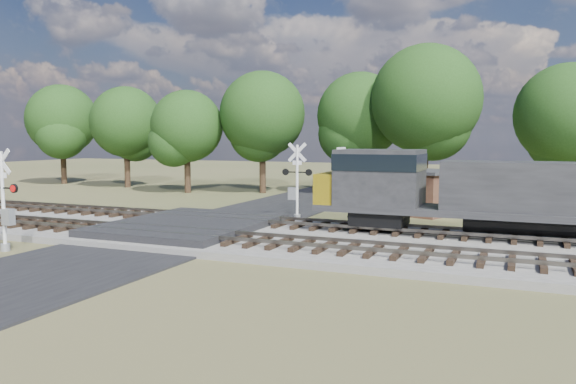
% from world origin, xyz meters
% --- Properties ---
extents(ground, '(160.00, 160.00, 0.00)m').
position_xyz_m(ground, '(0.00, 0.00, 0.00)').
color(ground, '#4B542D').
rests_on(ground, ground).
extents(ballast_bed, '(140.00, 10.00, 0.30)m').
position_xyz_m(ballast_bed, '(10.00, 0.50, 0.15)').
color(ballast_bed, gray).
rests_on(ballast_bed, ground).
extents(road, '(7.00, 60.00, 0.08)m').
position_xyz_m(road, '(0.00, 0.00, 0.04)').
color(road, black).
rests_on(road, ground).
extents(crossing_panel, '(7.00, 9.00, 0.62)m').
position_xyz_m(crossing_panel, '(0.00, 0.50, 0.32)').
color(crossing_panel, '#262628').
rests_on(crossing_panel, ground).
extents(track_near, '(140.00, 2.60, 0.33)m').
position_xyz_m(track_near, '(3.12, -2.00, 0.41)').
color(track_near, black).
rests_on(track_near, ballast_bed).
extents(track_far, '(140.00, 2.60, 0.33)m').
position_xyz_m(track_far, '(3.12, 3.00, 0.41)').
color(track_far, black).
rests_on(track_far, ballast_bed).
extents(crossing_signal_near, '(1.74, 0.38, 4.32)m').
position_xyz_m(crossing_signal_near, '(-4.65, -6.30, 1.80)').
color(crossing_signal_near, silver).
rests_on(crossing_signal_near, ground).
extents(crossing_signal_far, '(1.81, 0.39, 4.49)m').
position_xyz_m(crossing_signal_far, '(3.11, 6.89, 1.87)').
color(crossing_signal_far, silver).
rests_on(crossing_signal_far, ground).
extents(equipment_shed, '(5.20, 5.20, 2.76)m').
position_xyz_m(equipment_shed, '(9.41, 12.16, 1.40)').
color(equipment_shed, '#43261C').
rests_on(equipment_shed, ground).
extents(treeline, '(79.57, 11.60, 11.77)m').
position_xyz_m(treeline, '(7.55, 20.87, 6.69)').
color(treeline, black).
rests_on(treeline, ground).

